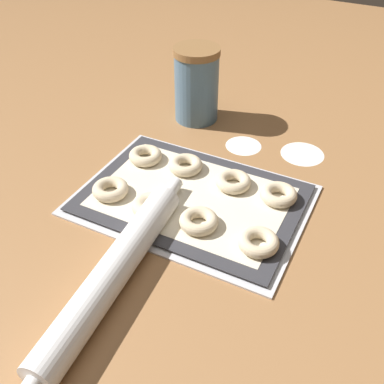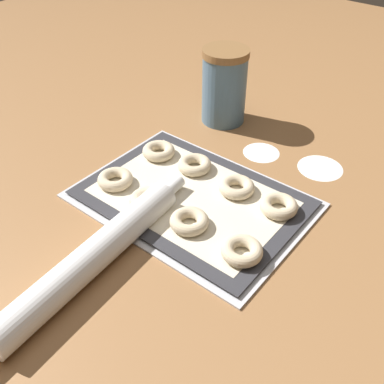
# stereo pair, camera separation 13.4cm
# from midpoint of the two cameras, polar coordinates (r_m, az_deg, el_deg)

# --- Properties ---
(ground_plane) EXTENTS (2.80, 2.80, 0.00)m
(ground_plane) POSITION_cam_midpoint_polar(r_m,az_deg,el_deg) (0.87, -4.98, -0.55)
(ground_plane) COLOR olive
(baking_tray) EXTENTS (0.42, 0.31, 0.01)m
(baking_tray) POSITION_cam_midpoint_polar(r_m,az_deg,el_deg) (0.85, -4.49, -1.22)
(baking_tray) COLOR silver
(baking_tray) RESTS_ON ground_plane
(baking_mat) EXTENTS (0.40, 0.28, 0.00)m
(baking_mat) POSITION_cam_midpoint_polar(r_m,az_deg,el_deg) (0.85, -4.51, -0.94)
(baking_mat) COLOR #333338
(baking_mat) RESTS_ON baking_tray
(bagel_front_far_left) EXTENTS (0.07, 0.07, 0.02)m
(bagel_front_far_left) POSITION_cam_midpoint_polar(r_m,az_deg,el_deg) (0.87, -14.69, 0.05)
(bagel_front_far_left) COLOR beige
(bagel_front_far_left) RESTS_ON baking_mat
(bagel_front_mid_left) EXTENTS (0.07, 0.07, 0.02)m
(bagel_front_mid_left) POSITION_cam_midpoint_polar(r_m,az_deg,el_deg) (0.82, -9.93, -2.05)
(bagel_front_mid_left) COLOR beige
(bagel_front_mid_left) RESTS_ON baking_mat
(bagel_front_mid_right) EXTENTS (0.07, 0.07, 0.02)m
(bagel_front_mid_right) POSITION_cam_midpoint_polar(r_m,az_deg,el_deg) (0.78, -4.04, -4.04)
(bagel_front_mid_right) COLOR beige
(bagel_front_mid_right) RESTS_ON baking_mat
(bagel_front_far_right) EXTENTS (0.07, 0.07, 0.02)m
(bagel_front_far_right) POSITION_cam_midpoint_polar(r_m,az_deg,el_deg) (0.74, 3.36, -6.75)
(bagel_front_far_right) COLOR beige
(bagel_front_far_right) RESTS_ON baking_mat
(bagel_back_far_left) EXTENTS (0.07, 0.07, 0.02)m
(bagel_back_far_left) POSITION_cam_midpoint_polar(r_m,az_deg,el_deg) (0.95, -9.99, 4.34)
(bagel_back_far_left) COLOR beige
(bagel_back_far_left) RESTS_ON baking_mat
(bagel_back_mid_left) EXTENTS (0.07, 0.07, 0.02)m
(bagel_back_mid_left) POSITION_cam_midpoint_polar(r_m,az_deg,el_deg) (0.91, -5.03, 3.18)
(bagel_back_mid_left) COLOR beige
(bagel_back_mid_left) RESTS_ON baking_mat
(bagel_back_mid_right) EXTENTS (0.07, 0.07, 0.02)m
(bagel_back_mid_right) POSITION_cam_midpoint_polar(r_m,az_deg,el_deg) (0.86, 0.90, 1.06)
(bagel_back_mid_right) COLOR beige
(bagel_back_mid_right) RESTS_ON baking_mat
(bagel_back_far_right) EXTENTS (0.07, 0.07, 0.02)m
(bagel_back_far_right) POSITION_cam_midpoint_polar(r_m,az_deg,el_deg) (0.84, 6.54, -0.62)
(bagel_back_far_right) COLOR beige
(bagel_back_far_right) RESTS_ON baking_mat
(flour_canister) EXTENTS (0.11, 0.11, 0.18)m
(flour_canister) POSITION_cam_midpoint_polar(r_m,az_deg,el_deg) (1.07, -3.08, 13.34)
(flour_canister) COLOR slate
(flour_canister) RESTS_ON ground_plane
(rolling_pin) EXTENTS (0.08, 0.48, 0.05)m
(rolling_pin) POSITION_cam_midpoint_polar(r_m,az_deg,el_deg) (0.72, -15.36, -10.08)
(rolling_pin) COLOR silver
(rolling_pin) RESTS_ON ground_plane
(flour_patch_near) EXTENTS (0.08, 0.08, 0.00)m
(flour_patch_near) POSITION_cam_midpoint_polar(r_m,az_deg,el_deg) (1.01, 2.80, 5.74)
(flour_patch_near) COLOR white
(flour_patch_near) RESTS_ON ground_plane
(flour_patch_far) EXTENTS (0.09, 0.09, 0.00)m
(flour_patch_far) POSITION_cam_midpoint_polar(r_m,az_deg,el_deg) (0.99, 10.17, 4.62)
(flour_patch_far) COLOR white
(flour_patch_far) RESTS_ON ground_plane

